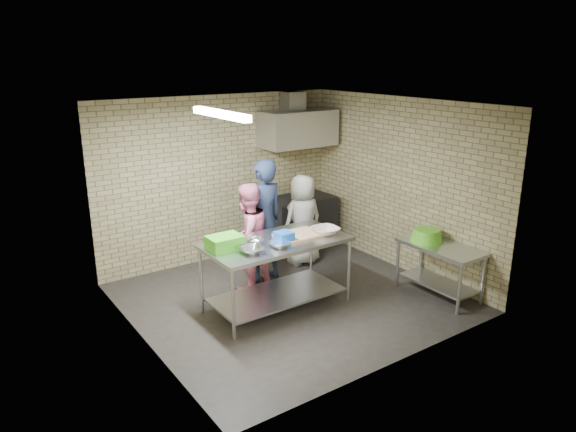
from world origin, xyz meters
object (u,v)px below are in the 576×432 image
object	(u,v)px
prep_table	(277,274)
bottle_red	(294,131)
side_counter	(439,270)
green_basin	(427,235)
man_navy	(263,221)
woman_white	(303,220)
woman_pink	(247,237)
bottle_green	(312,130)
stove	(299,222)
blue_tub	(284,237)
green_crate	(225,242)

from	to	relation	value
prep_table	bottle_red	bearing A→B (deg)	49.59
side_counter	bottle_red	xyz separation A→B (m)	(-0.40, 2.99, 1.65)
prep_table	green_basin	xyz separation A→B (m)	(2.08, -0.75, 0.36)
prep_table	man_navy	world-z (taller)	man_navy
green_basin	woman_white	distance (m)	2.02
bottle_red	woman_pink	size ratio (longest dim) A/B	0.11
man_navy	bottle_green	bearing A→B (deg)	-150.55
bottle_red	man_navy	world-z (taller)	bottle_red
bottle_red	bottle_green	xyz separation A→B (m)	(0.40, 0.00, -0.01)
side_counter	woman_pink	distance (m)	2.77
stove	blue_tub	xyz separation A→B (m)	(-1.60, -1.85, 0.58)
green_crate	side_counter	bearing A→B (deg)	-21.80
bottle_red	bottle_green	size ratio (longest dim) A/B	1.20
prep_table	man_navy	size ratio (longest dim) A/B	1.02
bottle_green	side_counter	bearing A→B (deg)	-90.00
side_counter	man_navy	size ratio (longest dim) A/B	0.64
bottle_red	woman_white	distance (m)	1.64
stove	green_basin	distance (m)	2.57
prep_table	stove	distance (m)	2.40
stove	bottle_red	size ratio (longest dim) A/B	6.67
stove	woman_white	bearing A→B (deg)	-121.71
bottle_red	woman_white	size ratio (longest dim) A/B	0.12
bottle_red	woman_white	bearing A→B (deg)	-116.97
stove	man_navy	xyz separation A→B (m)	(-1.29, -0.86, 0.48)
bottle_red	prep_table	bearing A→B (deg)	-130.41
blue_tub	bottle_red	world-z (taller)	bottle_red
side_counter	stove	bearing A→B (deg)	99.29
woman_white	green_basin	bearing A→B (deg)	114.82
blue_tub	prep_table	bearing A→B (deg)	116.57
woman_white	green_crate	bearing A→B (deg)	26.84
prep_table	bottle_red	xyz separation A→B (m)	(1.70, 1.99, 1.55)
green_crate	bottle_green	bearing A→B (deg)	33.80
bottle_red	bottle_green	bearing A→B (deg)	0.00
prep_table	woman_pink	distance (m)	0.84
bottle_green	woman_white	xyz separation A→B (m)	(-0.86, -0.90, -1.28)
blue_tub	woman_pink	world-z (taller)	woman_pink
man_navy	blue_tub	bearing A→B (deg)	69.62
bottle_red	bottle_green	distance (m)	0.40
bottle_green	man_navy	xyz separation A→B (m)	(-1.74, -1.10, -1.08)
man_navy	woman_white	xyz separation A→B (m)	(0.88, 0.20, -0.20)
green_crate	bottle_green	distance (m)	3.50
man_navy	woman_white	world-z (taller)	man_navy
green_crate	man_navy	distance (m)	1.31
bottle_red	side_counter	bearing A→B (deg)	-82.38
blue_tub	bottle_red	size ratio (longest dim) A/B	1.18
side_counter	man_navy	world-z (taller)	man_navy
blue_tub	woman_pink	bearing A→B (deg)	92.46
woman_white	side_counter	bearing A→B (deg)	112.64
green_basin	man_navy	bearing A→B (deg)	136.34
woman_pink	woman_white	world-z (taller)	woman_pink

